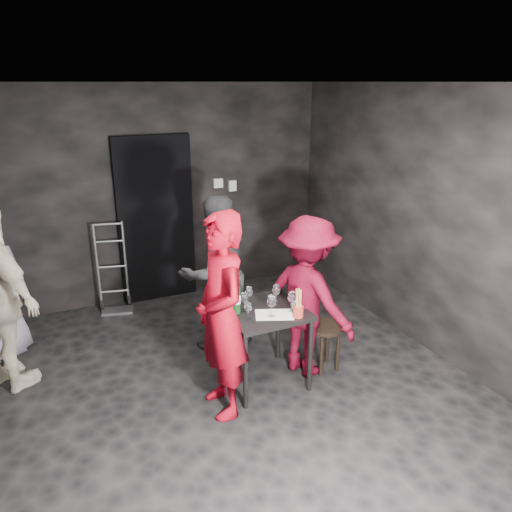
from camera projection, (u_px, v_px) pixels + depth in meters
name	position (u px, v px, depth m)	size (l,w,h in m)	color
floor	(228.00, 395.00, 4.55)	(4.50, 5.00, 0.02)	black
ceiling	(222.00, 82.00, 3.66)	(4.50, 5.00, 0.02)	silver
wall_back	(153.00, 196.00, 6.25)	(4.50, 0.04, 2.70)	black
wall_front	(457.00, 446.00, 1.96)	(4.50, 0.04, 2.70)	black
wall_right	(435.00, 225.00, 4.99)	(0.04, 5.00, 2.70)	black
doorway	(156.00, 220.00, 6.30)	(0.95, 0.10, 2.10)	black
wallbox_upper	(218.00, 183.00, 6.51)	(0.12, 0.06, 0.12)	#B7B7B2
wallbox_lower	(232.00, 186.00, 6.60)	(0.10, 0.06, 0.14)	#B7B7B2
hand_truck	(115.00, 294.00, 6.19)	(0.38, 0.32, 1.12)	#B2B2B7
tasting_table	(263.00, 319.00, 4.56)	(0.72, 0.72, 0.75)	black
stool	(325.00, 334.00, 4.86)	(0.34, 0.34, 0.47)	black
server_red	(221.00, 299.00, 4.03)	(0.76, 0.50, 2.09)	#9E0516
woman_black	(215.00, 266.00, 5.15)	(0.87, 0.48, 1.80)	#2D2C2F
man_maroon	(308.00, 294.00, 4.69)	(1.05, 0.49, 1.63)	#580516
tasting_mat	(274.00, 315.00, 4.41)	(0.33, 0.22, 0.00)	white
wine_glass_a	(248.00, 310.00, 4.30)	(0.07, 0.07, 0.18)	white
wine_glass_b	(244.00, 301.00, 4.46)	(0.07, 0.07, 0.19)	white
wine_glass_c	(249.00, 295.00, 4.58)	(0.07, 0.07, 0.20)	white
wine_glass_d	(272.00, 305.00, 4.35)	(0.08, 0.08, 0.22)	white
wine_glass_e	(291.00, 301.00, 4.45)	(0.08, 0.08, 0.20)	white
wine_glass_f	(276.00, 294.00, 4.60)	(0.08, 0.08, 0.20)	white
wine_bottle	(236.00, 299.00, 4.41)	(0.08, 0.08, 0.34)	black
breadstick_cup	(298.00, 304.00, 4.34)	(0.09, 0.09, 0.28)	#B02E1F
reserved_card	(294.00, 302.00, 4.56)	(0.07, 0.12, 0.09)	white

